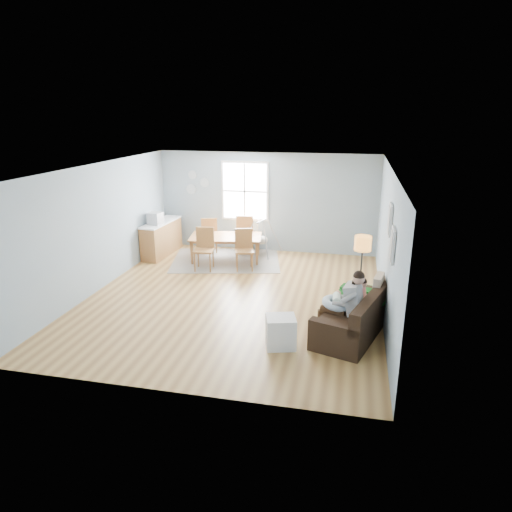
% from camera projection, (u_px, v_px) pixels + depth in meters
% --- Properties ---
extents(room, '(8.40, 9.40, 3.90)m').
position_uv_depth(room, '(233.00, 182.00, 8.88)').
color(room, olive).
extents(window, '(1.32, 0.08, 1.62)m').
position_uv_depth(window, '(245.00, 191.00, 12.46)').
color(window, silver).
rests_on(window, room).
extents(pictures, '(0.05, 1.34, 0.74)m').
position_uv_depth(pictures, '(391.00, 232.00, 7.48)').
color(pictures, silver).
rests_on(pictures, room).
extents(wall_plates, '(0.67, 0.02, 0.66)m').
position_uv_depth(wall_plates, '(196.00, 183.00, 12.70)').
color(wall_plates, '#8D9CA9').
rests_on(wall_plates, room).
extents(sofa, '(1.42, 2.15, 0.80)m').
position_uv_depth(sofa, '(356.00, 318.00, 7.96)').
color(sofa, black).
rests_on(sofa, room).
extents(green_throw, '(1.11, 1.03, 0.04)m').
position_uv_depth(green_throw, '(364.00, 293.00, 8.47)').
color(green_throw, '#155C1F').
rests_on(green_throw, sofa).
extents(beige_pillow, '(0.22, 0.48, 0.46)m').
position_uv_depth(beige_pillow, '(378.00, 288.00, 8.15)').
color(beige_pillow, '#B9A58D').
rests_on(beige_pillow, sofa).
extents(father, '(0.92, 0.52, 1.26)m').
position_uv_depth(father, '(345.00, 302.00, 7.66)').
color(father, '#959598').
rests_on(father, sofa).
extents(nursing_pillow, '(0.60, 0.59, 0.20)m').
position_uv_depth(nursing_pillow, '(336.00, 303.00, 7.75)').
color(nursing_pillow, silver).
rests_on(nursing_pillow, father).
extents(infant, '(0.14, 0.37, 0.14)m').
position_uv_depth(infant, '(337.00, 297.00, 7.76)').
color(infant, silver).
rests_on(infant, nursing_pillow).
extents(toddler, '(0.51, 0.34, 0.76)m').
position_uv_depth(toddler, '(357.00, 293.00, 8.03)').
color(toddler, silver).
rests_on(toddler, sofa).
extents(floor_lamp, '(0.31, 0.31, 1.54)m').
position_uv_depth(floor_lamp, '(362.00, 250.00, 8.46)').
color(floor_lamp, black).
rests_on(floor_lamp, room).
extents(storage_cube, '(0.57, 0.54, 0.53)m').
position_uv_depth(storage_cube, '(280.00, 332.00, 7.51)').
color(storage_cube, white).
rests_on(storage_cube, room).
extents(rug, '(3.12, 2.63, 0.01)m').
position_uv_depth(rug, '(226.00, 260.00, 11.98)').
color(rug, gray).
rests_on(rug, room).
extents(dining_table, '(1.98, 1.32, 0.65)m').
position_uv_depth(dining_table, '(226.00, 248.00, 11.88)').
color(dining_table, brown).
rests_on(dining_table, rug).
extents(chair_sw, '(0.52, 0.52, 1.04)m').
position_uv_depth(chair_sw, '(204.00, 246.00, 11.15)').
color(chair_sw, olive).
rests_on(chair_sw, rug).
extents(chair_se, '(0.57, 0.57, 1.00)m').
position_uv_depth(chair_se, '(244.00, 246.00, 11.16)').
color(chair_se, olive).
rests_on(chair_se, rug).
extents(chair_nw, '(0.57, 0.57, 1.00)m').
position_uv_depth(chair_nw, '(209.00, 233.00, 12.45)').
color(chair_nw, olive).
rests_on(chair_nw, rug).
extents(chair_ne, '(0.55, 0.55, 1.06)m').
position_uv_depth(chair_ne, '(245.00, 231.00, 12.43)').
color(chair_ne, olive).
rests_on(chair_ne, rug).
extents(counter, '(0.59, 1.66, 0.91)m').
position_uv_depth(counter, '(162.00, 238.00, 12.35)').
color(counter, brown).
rests_on(counter, room).
extents(monitor, '(0.38, 0.36, 0.31)m').
position_uv_depth(monitor, '(155.00, 218.00, 11.88)').
color(monitor, '#A7A7AC').
rests_on(monitor, counter).
extents(baby_swing, '(1.11, 1.12, 0.92)m').
position_uv_depth(baby_swing, '(261.00, 239.00, 12.39)').
color(baby_swing, '#A7A7AC').
rests_on(baby_swing, room).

